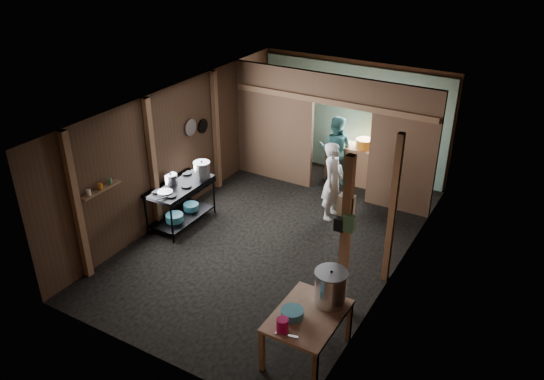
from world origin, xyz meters
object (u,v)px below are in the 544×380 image
Objects in this scene: stock_pot at (331,288)px; yellow_tub at (364,144)px; stove_pot_large at (202,170)px; gas_range at (181,204)px; cook at (333,181)px; prep_table at (307,335)px; pink_bucket at (282,325)px.

yellow_tub is at bearing 106.47° from stock_pot.
stock_pot reaches higher than stove_pot_large.
gas_range is 4.27× the size of stove_pot_large.
stock_pot is at bearing -156.87° from cook.
gas_range is 3.83× the size of yellow_tub.
stock_pot is at bearing 68.45° from prep_table.
cook is (0.04, -1.72, -0.16)m from yellow_tub.
cook is at bearing 34.93° from gas_range.
prep_table is 3.19× the size of yellow_tub.
pink_bucket is at bearing -109.70° from stock_pot.
cook reaches higher than stove_pot_large.
gas_range reaches higher than prep_table.
pink_bucket is at bearing -40.40° from stove_pot_large.
cook is (2.25, 1.19, -0.19)m from stove_pot_large.
stock_pot reaches higher than pink_bucket.
stove_pot_large is 4.23m from stock_pot.
prep_table is 3.55× the size of stove_pot_large.
gas_range is 2.68× the size of stock_pot.
pink_bucket is at bearing -33.81° from gas_range.
gas_range is 1.20× the size of prep_table.
prep_table is 6.26× the size of pink_bucket.
stove_pot_large is 0.21× the size of cook.
prep_table is (3.71, -1.95, -0.07)m from gas_range.
stock_pot is at bearing -29.38° from stove_pot_large.
cook reaches higher than yellow_tub.
stock_pot is 0.33× the size of cook.
cook is (2.42, 1.69, 0.37)m from gas_range.
cook is at bearing 109.52° from prep_table.
stove_pot_large is 3.66m from yellow_tub.
stove_pot_large is 0.63× the size of stock_pot.
stove_pot_large reaches higher than prep_table.
cook is at bearing -88.75° from yellow_tub.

